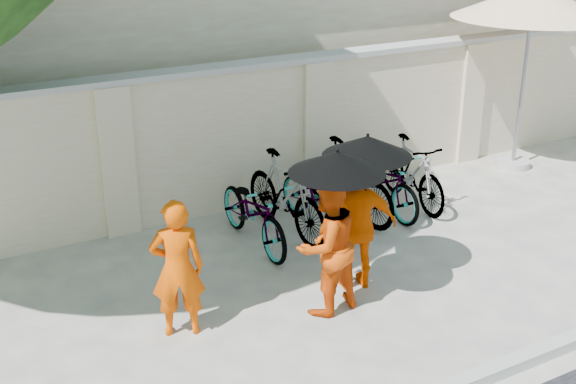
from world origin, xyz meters
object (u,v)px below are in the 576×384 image
monk_right (358,226)px  monk_left (177,268)px  patio_umbrella (533,3)px  monk_center (327,246)px

monk_right → monk_left: bearing=14.7°
monk_left → patio_umbrella: patio_umbrella is taller
monk_left → patio_umbrella: 7.22m
monk_left → patio_umbrella: (6.67, 1.98, 1.93)m
patio_umbrella → monk_right: bearing=-155.7°
patio_umbrella → monk_center: bearing=-155.6°
monk_right → patio_umbrella: 5.35m
monk_left → monk_right: (2.12, -0.08, 0.02)m
monk_left → monk_right: 2.12m
monk_center → patio_umbrella: 5.95m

